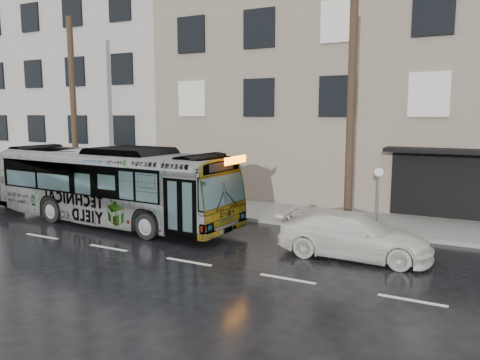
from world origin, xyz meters
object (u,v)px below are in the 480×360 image
object	(u,v)px
utility_pole_rear	(73,109)
sign_post	(378,199)
utility_pole_front	(351,108)
bus	(111,185)
white_sedan	(354,235)

from	to	relation	value
utility_pole_rear	sign_post	world-z (taller)	utility_pole_rear
utility_pole_front	bus	bearing A→B (deg)	-161.35
utility_pole_rear	white_sedan	size ratio (longest dim) A/B	1.91
utility_pole_front	bus	world-z (taller)	utility_pole_front
white_sedan	utility_pole_front	bearing A→B (deg)	16.24
utility_pole_rear	utility_pole_front	bearing A→B (deg)	0.00
sign_post	utility_pole_front	bearing A→B (deg)	180.00
utility_pole_front	bus	distance (m)	9.89
utility_pole_rear	white_sedan	xyz separation A→B (m)	(14.97, -2.98, -3.97)
bus	sign_post	bearing A→B (deg)	-69.80
sign_post	white_sedan	distance (m)	3.06
utility_pole_front	bus	xyz separation A→B (m)	(-8.90, -3.00, -3.08)
sign_post	white_sedan	xyz separation A→B (m)	(-0.13, -2.98, -0.67)
utility_pole_rear	bus	bearing A→B (deg)	-30.50
utility_pole_rear	sign_post	distance (m)	15.46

